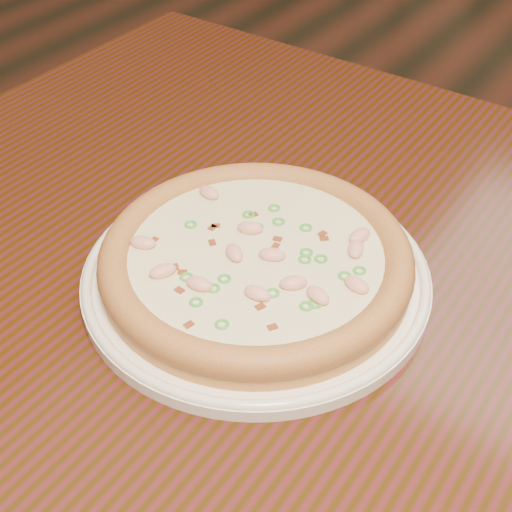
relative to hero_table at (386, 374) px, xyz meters
The scene contains 3 objects.
hero_table is the anchor object (origin of this frame).
plate 0.17m from the hero_table, 157.38° to the right, with size 0.32×0.32×0.02m.
pizza 0.18m from the hero_table, 157.31° to the right, with size 0.28×0.28×0.03m.
Camera 1 is at (-0.02, -0.56, 1.19)m, focal length 50.00 mm.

